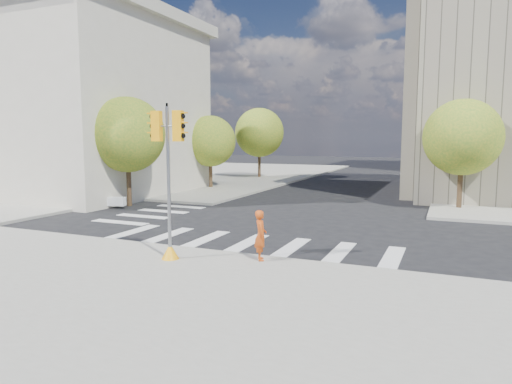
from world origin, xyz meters
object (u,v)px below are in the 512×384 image
lamp_near (470,129)px  lamp_far (465,132)px  traffic_signal (169,194)px  planter_wall (76,200)px  photographer (261,235)px

lamp_near → lamp_far: size_ratio=1.00×
lamp_near → traffic_signal: lamp_near is taller
lamp_near → traffic_signal: bearing=-115.2°
lamp_near → traffic_signal: 21.80m
lamp_near → planter_wall: (-21.00, -11.66, -4.18)m
traffic_signal → photographer: size_ratio=3.08×
photographer → lamp_near: bearing=-48.6°
planter_wall → traffic_signal: bearing=-48.1°
traffic_signal → photographer: traffic_signal is taller
lamp_far → planter_wall: size_ratio=1.35×
traffic_signal → photographer: 3.20m
lamp_far → lamp_near: bearing=-90.0°
photographer → planter_wall: photographer is taller
lamp_far → planter_wall: 33.42m
lamp_near → planter_wall: 24.38m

